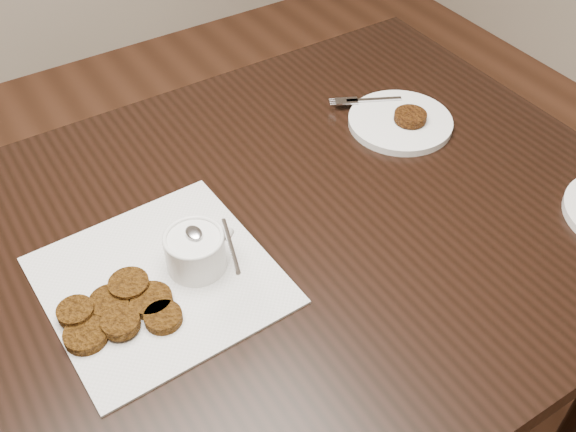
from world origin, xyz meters
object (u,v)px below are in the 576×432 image
object	(u,v)px
sauce_ramekin	(193,236)
napkin	(160,280)
plate_with_patty	(401,119)
table	(239,385)

from	to	relation	value
sauce_ramekin	napkin	bearing A→B (deg)	175.11
napkin	sauce_ramekin	bearing A→B (deg)	-4.89
sauce_ramekin	plate_with_patty	distance (m)	0.50
table	napkin	distance (m)	0.39
napkin	plate_with_patty	world-z (taller)	plate_with_patty
table	sauce_ramekin	distance (m)	0.44
table	plate_with_patty	bearing A→B (deg)	14.45
table	sauce_ramekin	size ratio (longest dim) A/B	11.20
napkin	sauce_ramekin	xyz separation A→B (m)	(0.06, -0.01, 0.06)
napkin	sauce_ramekin	world-z (taller)	sauce_ramekin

